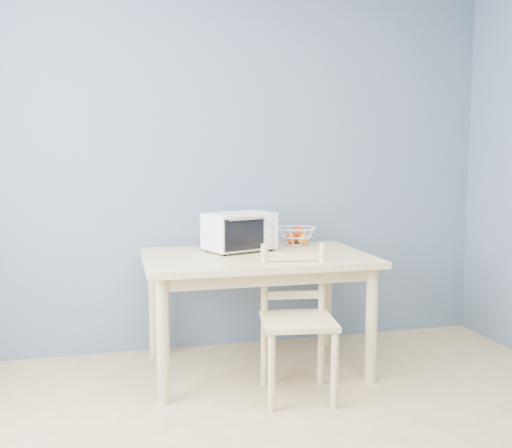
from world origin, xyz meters
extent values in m
cube|color=slate|center=(0.00, 2.25, 1.30)|extent=(4.00, 0.01, 2.60)
cube|color=#D6BE80|center=(0.15, 1.70, 0.73)|extent=(1.40, 0.90, 0.04)
cylinder|color=#D6BE80|center=(-0.47, 1.33, 0.35)|extent=(0.07, 0.07, 0.71)
cylinder|color=#D6BE80|center=(0.77, 1.33, 0.35)|extent=(0.07, 0.07, 0.71)
cylinder|color=#D6BE80|center=(-0.47, 2.07, 0.35)|extent=(0.07, 0.07, 0.71)
cylinder|color=#D6BE80|center=(0.77, 2.07, 0.35)|extent=(0.07, 0.07, 0.71)
cube|color=silver|center=(0.07, 1.86, 0.88)|extent=(0.50, 0.42, 0.24)
cube|color=black|center=(0.02, 1.84, 0.88)|extent=(0.34, 0.33, 0.18)
cube|color=black|center=(0.07, 1.70, 0.88)|extent=(0.27, 0.11, 0.20)
cylinder|color=silver|center=(0.08, 1.69, 0.98)|extent=(0.24, 0.10, 0.01)
cube|color=silver|center=(0.26, 1.78, 0.88)|extent=(0.11, 0.05, 0.22)
cylinder|color=black|center=(-0.06, 1.69, 0.76)|extent=(0.02, 0.02, 0.01)
cylinder|color=black|center=(0.28, 1.82, 0.76)|extent=(0.02, 0.02, 0.01)
cylinder|color=black|center=(-0.14, 1.90, 0.76)|extent=(0.02, 0.02, 0.01)
cylinder|color=black|center=(0.20, 2.03, 0.76)|extent=(0.02, 0.02, 0.01)
cylinder|color=silver|center=(0.27, 1.77, 0.95)|extent=(0.04, 0.03, 0.04)
cylinder|color=silver|center=(0.27, 1.77, 0.88)|extent=(0.04, 0.03, 0.04)
cylinder|color=silver|center=(0.27, 1.77, 0.82)|extent=(0.04, 0.03, 0.04)
torus|color=white|center=(0.51, 2.00, 0.87)|extent=(0.31, 0.31, 0.01)
torus|color=white|center=(0.51, 2.00, 0.81)|extent=(0.24, 0.24, 0.01)
torus|color=white|center=(0.51, 2.00, 0.76)|extent=(0.14, 0.14, 0.01)
sphere|color=red|center=(0.47, 2.01, 0.80)|extent=(0.08, 0.08, 0.08)
sphere|color=orange|center=(0.55, 1.98, 0.80)|extent=(0.08, 0.08, 0.08)
sphere|color=#E8845A|center=(0.51, 2.05, 0.80)|extent=(0.08, 0.08, 0.08)
sphere|color=red|center=(0.52, 1.99, 0.85)|extent=(0.08, 0.08, 0.08)
cube|color=#D6BE80|center=(0.27, 1.23, 0.44)|extent=(0.45, 0.45, 0.03)
cylinder|color=#D6BE80|center=(0.08, 1.09, 0.21)|extent=(0.04, 0.04, 0.43)
cylinder|color=#D6BE80|center=(0.42, 1.04, 0.21)|extent=(0.04, 0.04, 0.43)
cylinder|color=#D6BE80|center=(0.13, 1.43, 0.21)|extent=(0.04, 0.04, 0.43)
cylinder|color=#D6BE80|center=(0.47, 1.38, 0.21)|extent=(0.04, 0.04, 0.43)
cylinder|color=#D6BE80|center=(0.13, 1.43, 0.64)|extent=(0.04, 0.04, 0.43)
cylinder|color=#D6BE80|center=(0.47, 1.38, 0.64)|extent=(0.04, 0.04, 0.43)
cube|color=#D6BE80|center=(0.30, 1.40, 0.55)|extent=(0.34, 0.06, 0.05)
cube|color=#D6BE80|center=(0.30, 1.40, 0.67)|extent=(0.34, 0.06, 0.05)
cube|color=#D6BE80|center=(0.30, 1.40, 0.78)|extent=(0.34, 0.06, 0.05)
camera|label=1|loc=(-0.69, -1.74, 1.35)|focal=40.00mm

